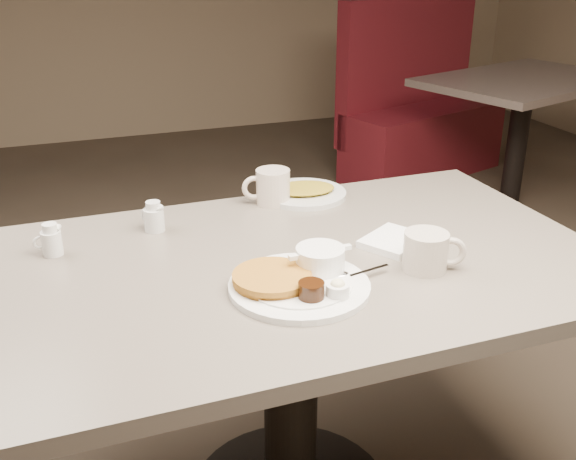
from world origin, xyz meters
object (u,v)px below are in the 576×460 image
object	(u,v)px
main_plate	(300,278)
creamer_right	(154,217)
hash_plate	(304,192)
booth_back_right	(428,114)
creamer_left	(51,241)
diner_table	(291,322)
coffee_mug_far	(272,187)
coffee_mug_near	(427,251)

from	to	relation	value
main_plate	creamer_right	world-z (taller)	creamer_right
hash_plate	booth_back_right	distance (m)	2.57
creamer_left	hash_plate	bearing A→B (deg)	12.89
booth_back_right	hash_plate	bearing A→B (deg)	-129.71
hash_plate	main_plate	bearing A→B (deg)	-112.36
diner_table	coffee_mug_far	world-z (taller)	coffee_mug_far
coffee_mug_far	booth_back_right	world-z (taller)	booth_back_right
diner_table	creamer_right	xyz separation A→B (m)	(-0.27, 0.29, 0.21)
diner_table	creamer_right	size ratio (longest dim) A/B	18.75
main_plate	creamer_left	world-z (taller)	creamer_left
coffee_mug_near	hash_plate	world-z (taller)	coffee_mug_near
coffee_mug_far	creamer_right	size ratio (longest dim) A/B	1.82
coffee_mug_far	creamer_right	xyz separation A→B (m)	(-0.35, -0.08, -0.01)
diner_table	hash_plate	size ratio (longest dim) A/B	5.35
coffee_mug_near	creamer_left	bearing A→B (deg)	154.86
coffee_mug_near	hash_plate	distance (m)	0.55
main_plate	coffee_mug_near	xyz separation A→B (m)	(0.30, -0.02, 0.02)
creamer_right	coffee_mug_far	bearing A→B (deg)	12.87
coffee_mug_near	hash_plate	xyz separation A→B (m)	(-0.09, 0.54, -0.03)
main_plate	creamer_left	xyz separation A→B (m)	(-0.50, 0.36, 0.01)
coffee_mug_far	creamer_right	bearing A→B (deg)	-167.13
coffee_mug_near	main_plate	bearing A→B (deg)	176.48
coffee_mug_near	creamer_right	distance (m)	0.70
creamer_right	creamer_left	bearing A→B (deg)	-166.35
diner_table	creamer_left	world-z (taller)	creamer_left
diner_table	creamer_left	size ratio (longest dim) A/B	18.75
main_plate	hash_plate	bearing A→B (deg)	67.64
main_plate	creamer_right	size ratio (longest dim) A/B	4.78
creamer_left	coffee_mug_far	bearing A→B (deg)	13.20
coffee_mug_near	creamer_right	bearing A→B (deg)	141.31
diner_table	creamer_left	distance (m)	0.61
creamer_left	booth_back_right	size ratio (longest dim) A/B	0.05
creamer_right	booth_back_right	bearing A→B (deg)	44.66
diner_table	booth_back_right	size ratio (longest dim) A/B	0.94
creamer_left	booth_back_right	xyz separation A→B (m)	(2.34, 2.12, -0.38)
hash_plate	booth_back_right	world-z (taller)	booth_back_right
creamer_right	diner_table	bearing A→B (deg)	-46.76
creamer_left	booth_back_right	distance (m)	3.18
diner_table	hash_plate	bearing A→B (deg)	64.41
booth_back_right	creamer_left	bearing A→B (deg)	-137.79
coffee_mug_near	hash_plate	bearing A→B (deg)	99.36
main_plate	coffee_mug_far	world-z (taller)	coffee_mug_far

